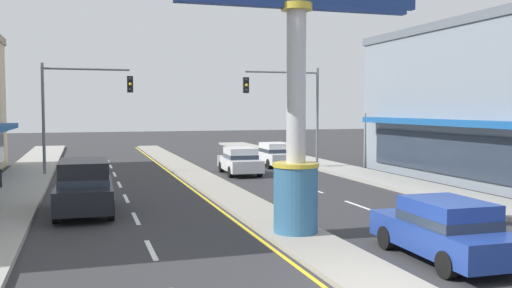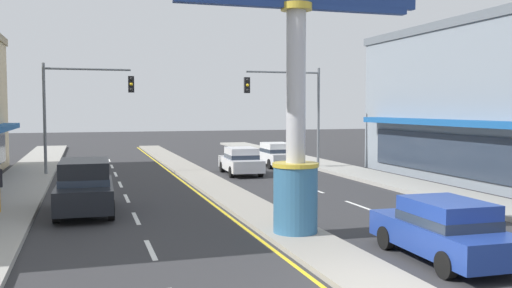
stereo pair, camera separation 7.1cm
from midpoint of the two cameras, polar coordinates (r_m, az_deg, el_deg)
name	(u,v)px [view 1 (the left image)]	position (r m, az deg, el deg)	size (l,w,h in m)	color
median_strip	(204,180)	(28.77, -5.46, -3.67)	(1.83, 52.00, 0.14)	gray
sidewalk_left	(13,193)	(26.35, -23.73, -4.61)	(2.64, 60.00, 0.18)	#9E9B93
sidewalk_right	(376,178)	(30.02, 12.13, -3.39)	(2.64, 60.00, 0.18)	#9E9B93
lane_markings	(209,185)	(27.46, -4.88, -4.16)	(8.57, 52.00, 0.01)	silver
district_sign	(296,85)	(16.10, 4.02, 6.00)	(7.63, 1.35, 8.21)	#33668C
traffic_light_left_side	(77,99)	(32.22, -17.92, 4.40)	(4.86, 0.46, 6.20)	slate
traffic_light_right_side	(291,100)	(33.73, 3.53, 4.53)	(4.86, 0.46, 6.20)	slate
sedan_near_right_lane	(445,229)	(14.57, 18.61, -8.27)	(1.92, 4.34, 1.53)	navy
suv_far_right_lane	(85,186)	(20.78, -17.25, -4.14)	(2.06, 4.65, 1.90)	black
sedan_near_left_lane	(240,161)	(31.42, -1.72, -1.72)	(2.00, 4.38, 1.53)	silver
sedan_mid_left_lane	(275,154)	(35.73, 1.88, -1.06)	(1.85, 4.31, 1.53)	white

